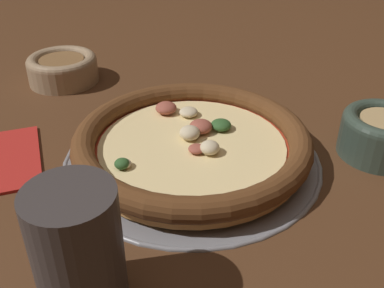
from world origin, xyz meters
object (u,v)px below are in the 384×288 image
(pizza_tray, at_px, (192,157))
(pizza, at_px, (192,143))
(drinking_cup, at_px, (78,250))
(bowl_near, at_px, (382,133))
(bowl_far, at_px, (63,68))

(pizza_tray, xyz_separation_m, pizza, (-0.00, 0.00, 0.02))
(pizza_tray, height_order, drinking_cup, drinking_cup)
(pizza_tray, distance_m, bowl_near, 0.25)
(bowl_near, bearing_deg, pizza, -101.64)
(pizza_tray, bearing_deg, bowl_far, -152.29)
(pizza, relative_size, drinking_cup, 2.57)
(pizza, xyz_separation_m, bowl_far, (-0.30, -0.16, 0.00))
(pizza, bearing_deg, bowl_far, -152.25)
(pizza_tray, height_order, bowl_near, bowl_near)
(bowl_near, bearing_deg, bowl_far, -130.94)
(bowl_far, relative_size, drinking_cup, 1.01)
(drinking_cup, bearing_deg, bowl_far, -179.07)
(bowl_near, distance_m, drinking_cup, 0.42)
(pizza, bearing_deg, pizza_tray, -6.98)
(bowl_far, xyz_separation_m, drinking_cup, (0.49, 0.01, 0.03))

